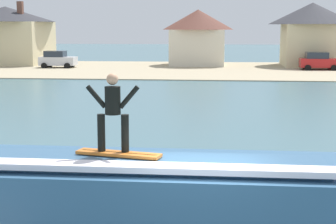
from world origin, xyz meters
TOP-DOWN VIEW (x-y plane):
  - wave_crest at (-1.13, 0.95)m, footprint 8.43×2.87m
  - surfboard at (-1.68, 0.75)m, footprint 1.82×0.75m
  - surfer at (-1.80, 0.83)m, footprint 1.11×0.32m
  - shoreline_bank at (0.00, 47.11)m, footprint 120.00×23.35m
  - car_near_shore at (-17.47, 47.71)m, footprint 3.82×2.13m
  - car_far_shore at (9.81, 47.48)m, footprint 3.92×2.18m
  - house_with_chimney at (-25.17, 52.96)m, footprint 11.50×11.50m
  - house_gabled_white at (9.83, 53.03)m, footprint 9.62×9.62m
  - house_small_cottage at (-2.76, 53.12)m, footprint 7.98×7.98m

SIDE VIEW (x-z plane):
  - shoreline_bank at x=0.00m, z-range 0.00..0.08m
  - wave_crest at x=-1.13m, z-range -0.05..1.78m
  - car_near_shore at x=-17.47m, z-range 0.01..1.87m
  - car_far_shore at x=9.81m, z-range 0.02..1.88m
  - surfboard at x=-1.68m, z-range 1.83..1.89m
  - surfer at x=-1.80m, z-range 1.98..3.59m
  - house_small_cottage at x=-2.76m, z-range 0.38..6.69m
  - house_with_chimney at x=-25.17m, z-range 0.11..7.35m
  - house_gabled_white at x=9.83m, z-range 0.56..7.58m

